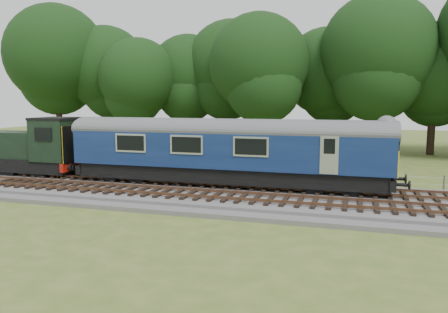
% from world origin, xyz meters
% --- Properties ---
extents(ground, '(120.00, 120.00, 0.00)m').
position_xyz_m(ground, '(0.00, 0.00, 0.00)').
color(ground, '#435E22').
rests_on(ground, ground).
extents(ballast, '(70.00, 7.00, 0.35)m').
position_xyz_m(ballast, '(0.00, 0.00, 0.17)').
color(ballast, '#4C4C4F').
rests_on(ballast, ground).
extents(track_north, '(67.20, 2.40, 0.21)m').
position_xyz_m(track_north, '(0.00, 1.40, 0.42)').
color(track_north, black).
rests_on(track_north, ballast).
extents(track_south, '(67.20, 2.40, 0.21)m').
position_xyz_m(track_south, '(0.00, -1.60, 0.42)').
color(track_south, black).
rests_on(track_south, ballast).
extents(fence, '(64.00, 0.12, 1.00)m').
position_xyz_m(fence, '(0.00, 4.50, 0.00)').
color(fence, '#6B6054').
rests_on(fence, ground).
extents(tree_line, '(70.00, 8.00, 18.00)m').
position_xyz_m(tree_line, '(0.00, 22.00, 0.00)').
color(tree_line, black).
rests_on(tree_line, ground).
extents(dmu_railcar, '(18.05, 2.86, 3.88)m').
position_xyz_m(dmu_railcar, '(-3.86, 1.40, 2.61)').
color(dmu_railcar, black).
rests_on(dmu_railcar, ground).
extents(shunter_loco, '(8.92, 2.60, 3.38)m').
position_xyz_m(shunter_loco, '(-17.79, 1.40, 1.97)').
color(shunter_loco, black).
rests_on(shunter_loco, ground).
extents(worker, '(0.64, 0.47, 1.62)m').
position_xyz_m(worker, '(-14.36, 0.50, 1.16)').
color(worker, orange).
rests_on(worker, ballast).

